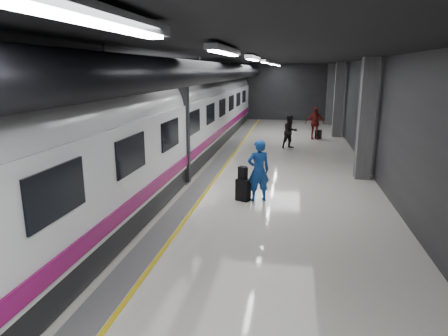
{
  "coord_description": "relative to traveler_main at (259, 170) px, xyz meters",
  "views": [
    {
      "loc": [
        1.89,
        -13.52,
        4.05
      ],
      "look_at": [
        0.0,
        -2.72,
        1.34
      ],
      "focal_mm": 32.0,
      "sensor_mm": 36.0,
      "label": 1
    }
  ],
  "objects": [
    {
      "name": "ground",
      "position": [
        -0.87,
        1.41,
        -0.98
      ],
      "size": [
        40.0,
        40.0,
        0.0
      ],
      "primitive_type": "plane",
      "color": "silver",
      "rests_on": "ground"
    },
    {
      "name": "platform_hall",
      "position": [
        -1.16,
        2.36,
        2.55
      ],
      "size": [
        10.02,
        40.02,
        4.51
      ],
      "color": "black",
      "rests_on": "ground"
    },
    {
      "name": "train",
      "position": [
        -4.12,
        1.41,
        1.09
      ],
      "size": [
        3.05,
        38.0,
        4.05
      ],
      "color": "black",
      "rests_on": "ground"
    },
    {
      "name": "traveler_main",
      "position": [
        0.0,
        0.0,
        0.0
      ],
      "size": [
        0.84,
        0.7,
        1.97
      ],
      "primitive_type": "imported",
      "rotation": [
        0.0,
        0.0,
        3.52
      ],
      "color": "blue",
      "rests_on": "ground"
    },
    {
      "name": "suitcase_main",
      "position": [
        -0.47,
        -0.09,
        -0.63
      ],
      "size": [
        0.5,
        0.42,
        0.7
      ],
      "primitive_type": "cube",
      "rotation": [
        0.0,
        0.0,
        -0.41
      ],
      "color": "black",
      "rests_on": "ground"
    },
    {
      "name": "shoulder_bag",
      "position": [
        -0.49,
        -0.09,
        -0.08
      ],
      "size": [
        0.33,
        0.31,
        0.39
      ],
      "primitive_type": "cube",
      "rotation": [
        0.0,
        0.0,
        -0.66
      ],
      "color": "black",
      "rests_on": "suitcase_main"
    },
    {
      "name": "traveler_far_a",
      "position": [
        0.86,
        9.04,
        -0.1
      ],
      "size": [
        1.08,
        1.01,
        1.76
      ],
      "primitive_type": "imported",
      "rotation": [
        0.0,
        0.0,
        0.54
      ],
      "color": "black",
      "rests_on": "ground"
    },
    {
      "name": "traveler_far_b",
      "position": [
        2.27,
        12.23,
        -0.03
      ],
      "size": [
        1.15,
        0.56,
        1.91
      ],
      "primitive_type": "imported",
      "rotation": [
        0.0,
        0.0,
        0.08
      ],
      "color": "maroon",
      "rests_on": "ground"
    },
    {
      "name": "suitcase_far",
      "position": [
        2.52,
        12.35,
        -0.71
      ],
      "size": [
        0.42,
        0.34,
        0.54
      ],
      "primitive_type": "cube",
      "rotation": [
        0.0,
        0.0,
        -0.32
      ],
      "color": "black",
      "rests_on": "ground"
    }
  ]
}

